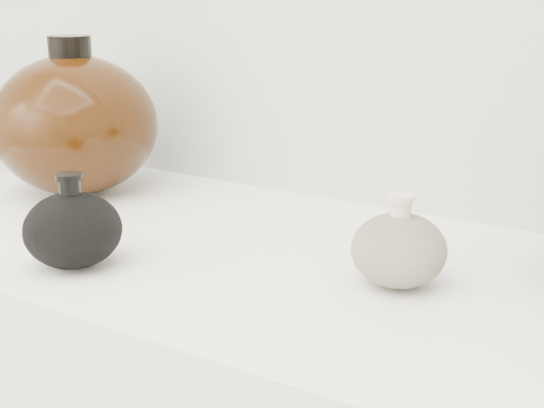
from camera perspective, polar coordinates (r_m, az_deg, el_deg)
The scene contains 3 objects.
black_gourd_vase at distance 0.87m, azimuth -14.77°, elevation -1.84°, with size 0.13×0.13×0.11m.
cream_gourd_vase at distance 0.80m, azimuth 9.52°, elevation -3.37°, with size 0.11×0.11×0.10m.
left_round_pot at distance 1.17m, azimuth -14.59°, elevation 5.84°, with size 0.25×0.25×0.23m.
Camera 1 is at (0.45, 0.24, 1.21)m, focal length 50.00 mm.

